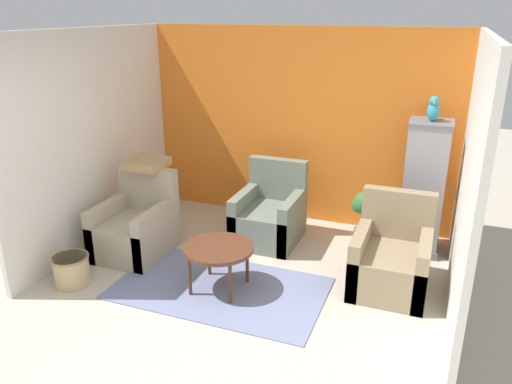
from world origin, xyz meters
name	(u,v)px	position (x,y,z in m)	size (l,w,h in m)	color
ground_plane	(193,346)	(0.00, 0.00, 0.00)	(20.00, 20.00, 0.00)	beige
wall_back_accent	(298,127)	(0.00, 3.08, 1.27)	(4.19, 0.06, 2.54)	orange
wall_left	(93,140)	(-2.06, 1.52, 1.27)	(0.06, 3.05, 2.54)	silver
wall_right	(469,181)	(2.06, 1.52, 1.27)	(0.06, 3.05, 2.54)	silver
area_rug	(220,288)	(-0.18, 0.93, 0.01)	(2.16, 1.24, 0.01)	slate
coffee_table	(219,251)	(-0.18, 0.93, 0.44)	(0.71, 0.71, 0.48)	#512D1E
armchair_left	(136,229)	(-1.44, 1.35, 0.30)	(0.75, 0.86, 0.96)	tan
armchair_right	(391,261)	(1.45, 1.60, 0.30)	(0.75, 0.86, 0.96)	#8E7A5B
armchair_middle	(270,217)	(-0.09, 2.24, 0.30)	(0.75, 0.86, 0.96)	slate
birdcage	(424,188)	(1.66, 2.60, 0.78)	(0.48, 0.48, 1.57)	slate
parrot	(433,109)	(1.66, 2.60, 1.70)	(0.13, 0.24, 0.28)	teal
potted_plant	(364,212)	(1.02, 2.51, 0.42)	(0.32, 0.29, 0.68)	#66605B
wicker_basket	(72,269)	(-1.66, 0.46, 0.17)	(0.38, 0.38, 0.32)	tan
throw_pillow	(147,163)	(-1.44, 1.66, 1.01)	(0.43, 0.43, 0.10)	tan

